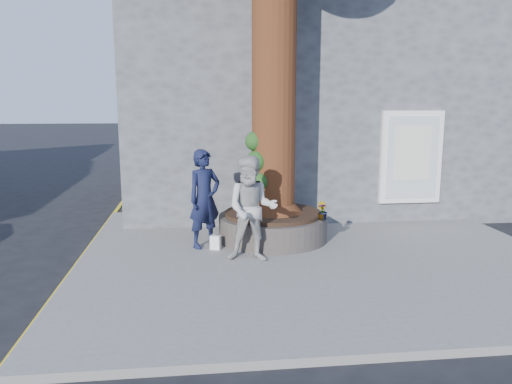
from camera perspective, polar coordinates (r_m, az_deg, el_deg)
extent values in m
plane|color=black|center=(8.78, -1.32, -9.85)|extent=(120.00, 120.00, 0.00)
cube|color=slate|center=(9.93, 6.84, -7.11)|extent=(9.00, 8.00, 0.12)
cube|color=yellow|center=(9.95, -19.84, -7.98)|extent=(0.10, 30.00, 0.01)
cube|color=#4D4F53|center=(15.74, 5.35, 10.27)|extent=(10.00, 8.00, 6.00)
cube|color=white|center=(12.49, 17.30, 3.81)|extent=(1.50, 0.12, 2.20)
cube|color=silver|center=(12.43, 17.42, 3.78)|extent=(1.25, 0.04, 1.95)
cube|color=silver|center=(12.40, 17.48, 4.22)|extent=(0.90, 0.02, 1.30)
cylinder|color=black|center=(10.65, 1.95, -4.03)|extent=(2.30, 2.30, 0.52)
cylinder|color=black|center=(10.58, 1.96, -2.46)|extent=(2.04, 2.04, 0.08)
cylinder|color=#421B10|center=(10.41, 2.10, 18.33)|extent=(0.90, 0.90, 7.50)
cone|color=#421B10|center=(10.50, 1.98, -0.38)|extent=(1.24, 1.24, 0.70)
sphere|color=#184316|center=(10.14, 0.04, 3.52)|extent=(0.44, 0.44, 0.44)
sphere|color=#184316|center=(10.10, 0.45, 1.21)|extent=(0.36, 0.36, 0.36)
sphere|color=#184316|center=(10.21, -0.15, 5.83)|extent=(0.40, 0.40, 0.40)
imported|color=#121733|center=(9.99, -5.91, -0.78)|extent=(0.86, 0.79, 1.97)
imported|color=#B1AEA9|center=(9.08, -0.46, -1.94)|extent=(1.05, 0.88, 1.95)
cube|color=white|center=(9.99, -4.66, -5.76)|extent=(0.23, 0.19, 0.28)
imported|color=gray|center=(9.62, -1.59, -2.38)|extent=(0.22, 0.24, 0.37)
imported|color=gray|center=(9.89, 7.59, -2.15)|extent=(0.28, 0.28, 0.36)
imported|color=gray|center=(9.89, 7.59, -2.26)|extent=(0.19, 0.19, 0.33)
imported|color=gray|center=(10.04, -0.42, -2.14)|extent=(0.26, 0.28, 0.27)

